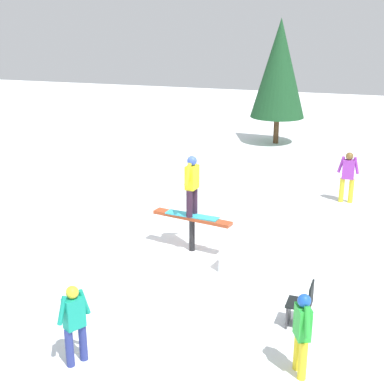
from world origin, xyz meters
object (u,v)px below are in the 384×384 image
(main_rider_on_rail, at_px, (192,186))
(bystander_teal, at_px, (74,321))
(bystander_purple, at_px, (348,175))
(pine_tree_near, at_px, (279,69))
(rail_feature, at_px, (192,222))
(bystander_green, at_px, (302,330))
(folding_chair, at_px, (302,306))

(main_rider_on_rail, relative_size, bystander_teal, 1.06)
(main_rider_on_rail, height_order, bystander_purple, main_rider_on_rail)
(pine_tree_near, bearing_deg, bystander_teal, 89.41)
(bystander_teal, bearing_deg, rail_feature, 24.47)
(rail_feature, xyz_separation_m, pine_tree_near, (0.18, -12.25, 2.54))
(bystander_teal, xyz_separation_m, pine_tree_near, (-0.18, -17.04, 2.50))
(bystander_purple, bearing_deg, pine_tree_near, 112.71)
(main_rider_on_rail, bearing_deg, bystander_purple, -117.27)
(bystander_green, xyz_separation_m, pine_tree_near, (3.30, -16.17, 2.49))
(main_rider_on_rail, bearing_deg, rail_feature, 0.00)
(folding_chair, bearing_deg, bystander_purple, 179.10)
(rail_feature, bearing_deg, bystander_purple, -113.47)
(rail_feature, relative_size, main_rider_on_rail, 1.39)
(bystander_purple, distance_m, pine_tree_near, 8.49)
(main_rider_on_rail, bearing_deg, bystander_green, 135.27)
(folding_chair, xyz_separation_m, pine_tree_near, (3.13, -14.79, 2.86))
(bystander_purple, xyz_separation_m, pine_tree_near, (3.48, -7.36, 2.40))
(bystander_teal, relative_size, pine_tree_near, 0.26)
(rail_feature, bearing_deg, bystander_teal, 96.37)
(bystander_purple, relative_size, bystander_green, 1.11)
(main_rider_on_rail, distance_m, bystander_purple, 5.94)
(folding_chair, height_order, pine_tree_near, pine_tree_near)
(bystander_purple, bearing_deg, bystander_teal, -113.24)
(bystander_teal, height_order, folding_chair, bystander_teal)
(bystander_purple, bearing_deg, main_rider_on_rail, -126.61)
(rail_feature, xyz_separation_m, bystander_purple, (-3.30, -4.89, 0.14))
(rail_feature, xyz_separation_m, main_rider_on_rail, (0.00, 0.00, 0.90))
(bystander_green, distance_m, pine_tree_near, 16.69)
(bystander_purple, distance_m, folding_chair, 7.45)
(rail_feature, height_order, main_rider_on_rail, main_rider_on_rail)
(bystander_teal, distance_m, folding_chair, 4.02)
(bystander_purple, distance_m, bystander_teal, 10.35)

